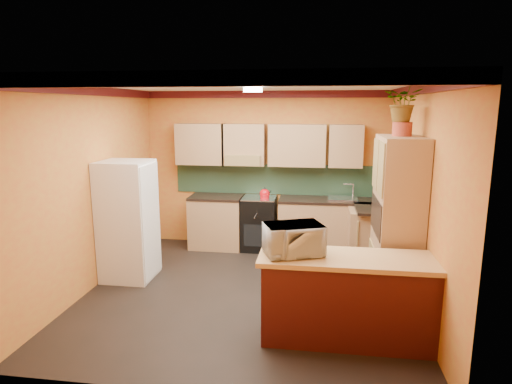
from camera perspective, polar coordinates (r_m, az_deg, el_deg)
room_shell at (r=5.63m, az=-0.68°, el=7.79°), size 4.24×4.24×2.72m
base_cabinets_back at (r=7.36m, az=5.27°, el=-4.47°), size 3.65×0.60×0.88m
countertop_back at (r=7.24m, az=5.33°, el=-0.97°), size 3.65×0.62×0.04m
stove at (r=7.41m, az=0.42°, el=-4.20°), size 0.58×0.58×0.91m
kettle at (r=7.22m, az=1.16°, el=-0.16°), size 0.18×0.18×0.18m
sink at (r=7.24m, az=11.47°, el=-0.87°), size 0.48×0.40×0.03m
base_cabinets_right at (r=6.90m, az=15.49°, el=-5.91°), size 0.60×0.80×0.88m
countertop_right at (r=6.78m, az=15.70°, el=-2.20°), size 0.62×0.80×0.04m
fridge at (r=6.34m, az=-16.73°, el=-3.65°), size 0.68×0.66×1.70m
pantry at (r=5.39m, az=18.24°, el=-4.15°), size 0.48×0.90×2.10m
fern_pot at (r=5.27m, az=18.91°, el=7.94°), size 0.22×0.22×0.16m
fern at (r=5.26m, az=19.13°, el=11.30°), size 0.50×0.47×0.46m
breakfast_bar at (r=4.70m, az=12.40°, el=-14.07°), size 1.80×0.55×0.88m
bar_top at (r=4.52m, az=12.65°, el=-8.73°), size 1.90×0.65×0.05m
microwave at (r=4.45m, az=5.00°, el=-6.30°), size 0.68×0.58×0.32m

